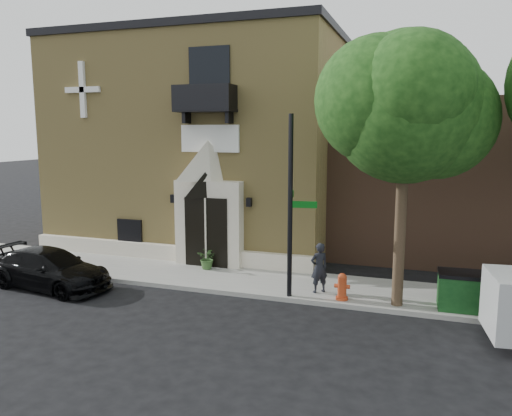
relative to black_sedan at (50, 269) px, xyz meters
The scene contains 10 objects.
ground 5.23m from the black_sedan, 12.60° to the left, with size 120.00×120.00×0.00m, color black.
sidewalk 6.64m from the black_sedan, 23.46° to the left, with size 42.00×3.00×0.15m, color gray.
church 10.14m from the black_sedan, 77.09° to the left, with size 12.20×11.01×9.30m.
street_tree_left 12.35m from the black_sedan, ahead, with size 4.97×4.38×7.77m.
black_sedan is the anchor object (origin of this frame).
street_sign 8.33m from the black_sedan, ahead, with size 0.94×0.88×5.54m.
fire_hydrant 9.59m from the black_sedan, ahead, with size 0.47×0.37×0.82m.
dumpster 13.12m from the black_sedan, ahead, with size 1.68×0.99×1.08m.
planter 5.39m from the black_sedan, 37.81° to the left, with size 0.73×0.63×0.81m, color #365A29.
pedestrian_near 8.90m from the black_sedan, 12.76° to the left, with size 0.58×0.38×1.60m, color black.
Camera 1 is at (6.59, -14.12, 5.21)m, focal length 35.00 mm.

